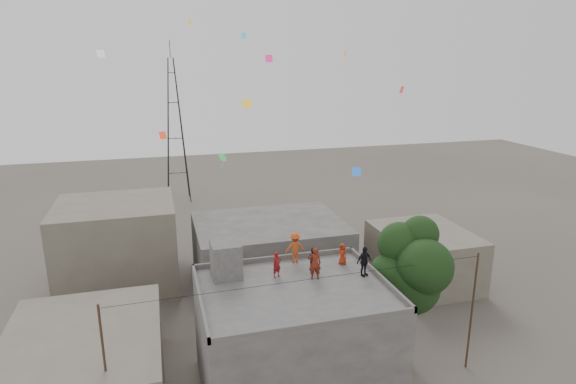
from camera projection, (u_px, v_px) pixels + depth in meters
name	position (u px, v px, depth m)	size (l,w,h in m)	color
main_building	(294.00, 340.00, 26.31)	(10.00, 8.00, 6.10)	#4A4845
parapet	(294.00, 287.00, 25.45)	(10.00, 8.00, 0.30)	#4A4845
stair_head_box	(226.00, 259.00, 26.80)	(1.60, 1.80, 2.00)	#4A4845
neighbor_west	(85.00, 368.00, 25.59)	(8.00, 10.00, 4.00)	#635C4E
neighbor_north	(270.00, 250.00, 39.96)	(12.00, 9.00, 5.00)	#4A4845
neighbor_northwest	(118.00, 245.00, 38.44)	(9.00, 8.00, 7.00)	#635C4E
neighbor_east	(423.00, 257.00, 39.44)	(7.00, 8.00, 4.40)	#635C4E
tree	(412.00, 269.00, 27.95)	(4.90, 4.60, 9.10)	black
utility_line	(310.00, 338.00, 25.07)	(20.12, 0.62, 7.40)	black
transmission_tower	(175.00, 131.00, 60.77)	(2.97, 2.97, 20.01)	black
person_red_adult	(315.00, 263.00, 26.44)	(0.68, 0.44, 1.86)	maroon
person_orange_child	(342.00, 254.00, 28.46)	(0.63, 0.41, 1.29)	#9F2B12
person_dark_child	(313.00, 259.00, 27.56)	(0.67, 0.52, 1.38)	black
person_dark_adult	(364.00, 261.00, 26.87)	(1.01, 0.42, 1.72)	black
person_orange_adult	(295.00, 248.00, 28.67)	(1.19, 0.68, 1.84)	#CA4717
person_red_child	(277.00, 265.00, 26.72)	(0.54, 0.36, 1.48)	maroon
kites	(257.00, 95.00, 30.31)	(19.03, 10.76, 9.49)	#FC3C1A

